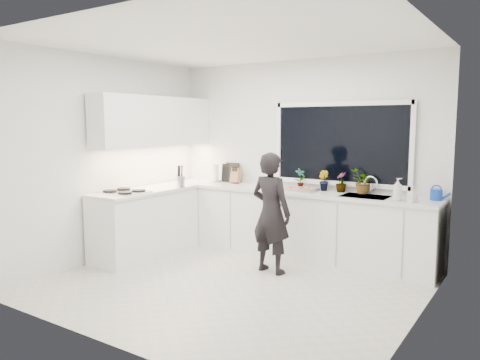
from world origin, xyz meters
The scene contains 25 objects.
floor centered at (0.00, 0.00, -0.01)m, with size 4.00×3.50×0.02m, color beige.
wall_back centered at (0.00, 1.76, 1.35)m, with size 4.00×0.02×2.70m, color white.
wall_left centered at (-2.01, 0.00, 1.35)m, with size 0.02×3.50×2.70m, color white.
wall_right centered at (2.01, 0.00, 1.35)m, with size 0.02×3.50×2.70m, color white.
ceiling centered at (0.00, 0.00, 2.71)m, with size 4.00×3.50×0.02m, color white.
window centered at (0.60, 1.73, 1.55)m, with size 1.80×0.02×1.00m, color black.
base_cabinets_back centered at (0.00, 1.45, 0.44)m, with size 3.92×0.58×0.88m, color white.
base_cabinets_left centered at (-1.67, 0.35, 0.44)m, with size 0.58×1.60×0.88m, color white.
countertop_back centered at (0.00, 1.44, 0.90)m, with size 3.94×0.62×0.04m, color silver.
countertop_left centered at (-1.67, 0.35, 0.90)m, with size 0.62×1.60×0.04m, color silver.
upper_cabinets centered at (-1.79, 0.70, 1.85)m, with size 0.34×2.10×0.70m, color white.
sink centered at (1.05, 1.45, 0.87)m, with size 0.58×0.42×0.14m, color silver.
faucet centered at (1.05, 1.65, 1.03)m, with size 0.03×0.03×0.22m, color silver.
stovetop centered at (-1.69, 0.00, 0.94)m, with size 0.56×0.48×0.03m, color black.
person centered at (0.15, 0.65, 0.74)m, with size 0.54×0.35×1.48m, color black.
pizza_tray centered at (0.15, 1.42, 0.94)m, with size 0.47×0.35×0.03m, color silver.
pizza centered at (0.15, 1.42, 0.95)m, with size 0.43×0.31×0.01m, color red.
watering_can centered at (1.85, 1.61, 0.98)m, with size 0.14×0.14×0.13m, color #123BAB.
paper_towel_roll centered at (-1.35, 1.55, 1.05)m, with size 0.11×0.11×0.26m, color white.
knife_block centered at (-1.00, 1.59, 1.03)m, with size 0.13×0.10×0.22m, color brown.
utensil_crock centered at (-1.42, 0.80, 1.00)m, with size 0.13×0.13×0.16m, color #B5B5BA.
picture_frame_large centered at (-1.20, 1.69, 1.06)m, with size 0.22×0.02×0.28m, color black.
picture_frame_small centered at (-1.14, 1.69, 1.07)m, with size 0.25×0.02×0.30m, color black.
herb_plants centered at (0.74, 1.61, 1.07)m, with size 1.13×0.35×0.32m.
soap_bottles centered at (1.53, 1.30, 1.04)m, with size 0.30×0.15×0.27m.
Camera 1 is at (2.92, -4.23, 1.83)m, focal length 35.00 mm.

